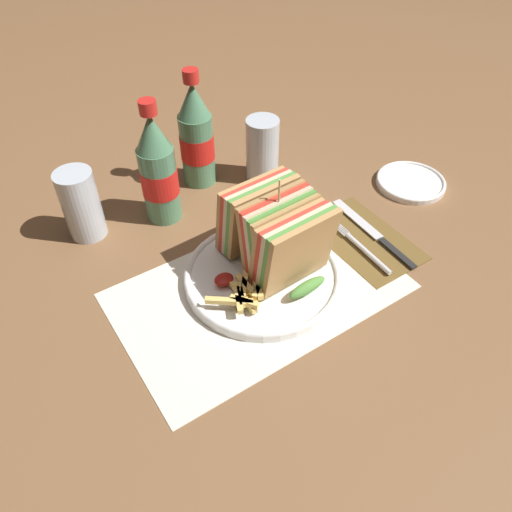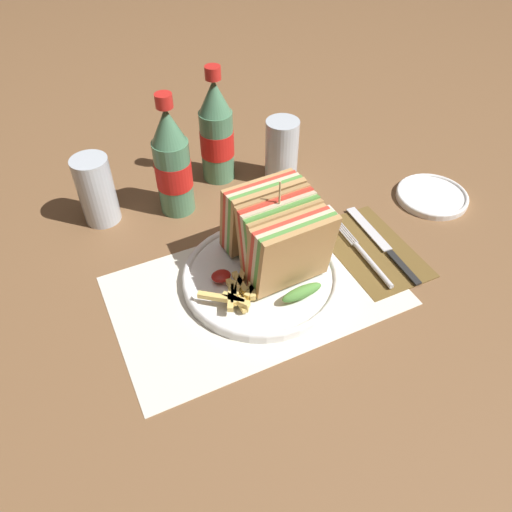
{
  "view_description": "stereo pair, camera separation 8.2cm",
  "coord_description": "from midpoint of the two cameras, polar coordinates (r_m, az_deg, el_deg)",
  "views": [
    {
      "loc": [
        -0.35,
        -0.5,
        0.61
      ],
      "look_at": [
        -0.02,
        -0.01,
        0.04
      ],
      "focal_mm": 35.0,
      "sensor_mm": 36.0,
      "label": 1
    },
    {
      "loc": [
        -0.28,
        -0.54,
        0.61
      ],
      "look_at": [
        -0.02,
        -0.01,
        0.04
      ],
      "focal_mm": 35.0,
      "sensor_mm": 36.0,
      "label": 2
    }
  ],
  "objects": [
    {
      "name": "side_saucer",
      "position": [
        1.08,
        15.19,
        8.08
      ],
      "size": [
        0.14,
        0.14,
        0.01
      ],
      "color": "white",
      "rests_on": "ground_plane"
    },
    {
      "name": "napkin",
      "position": [
        0.92,
        9.69,
        1.85
      ],
      "size": [
        0.13,
        0.21,
        0.0
      ],
      "color": "brown",
      "rests_on": "ground_plane"
    },
    {
      "name": "fries_pile",
      "position": [
        0.78,
        -4.18,
        -4.42
      ],
      "size": [
        0.11,
        0.08,
        0.02
      ],
      "color": "#E5C166",
      "rests_on": "plate_main"
    },
    {
      "name": "plate_main",
      "position": [
        0.83,
        -2.07,
        -2.41
      ],
      "size": [
        0.26,
        0.26,
        0.02
      ],
      "color": "white",
      "rests_on": "ground_plane"
    },
    {
      "name": "club_sandwich",
      "position": [
        0.8,
        -0.54,
        2.44
      ],
      "size": [
        0.13,
        0.19,
        0.17
      ],
      "color": "tan",
      "rests_on": "plate_main"
    },
    {
      "name": "glass_near",
      "position": [
        1.03,
        -1.6,
        11.52
      ],
      "size": [
        0.07,
        0.07,
        0.13
      ],
      "color": "silver",
      "rests_on": "ground_plane"
    },
    {
      "name": "knife",
      "position": [
        0.93,
        10.9,
        2.46
      ],
      "size": [
        0.02,
        0.22,
        0.0
      ],
      "rotation": [
        0.0,
        0.0,
        -0.04
      ],
      "color": "black",
      "rests_on": "napkin"
    },
    {
      "name": "placemat",
      "position": [
        0.82,
        -2.53,
        -4.09
      ],
      "size": [
        0.46,
        0.28,
        0.0
      ],
      "color": "silver",
      "rests_on": "ground_plane"
    },
    {
      "name": "ground_plane",
      "position": [
        0.86,
        -1.8,
        -1.18
      ],
      "size": [
        4.0,
        4.0,
        0.0
      ],
      "primitive_type": "plane",
      "color": "brown"
    },
    {
      "name": "coke_bottle_far",
      "position": [
        1.01,
        -9.21,
        13.19
      ],
      "size": [
        0.07,
        0.07,
        0.24
      ],
      "color": "#4C7F5B",
      "rests_on": "ground_plane"
    },
    {
      "name": "ketchup_blob",
      "position": [
        0.81,
        -6.6,
        -2.81
      ],
      "size": [
        0.03,
        0.03,
        0.01
      ],
      "color": "maroon",
      "rests_on": "plate_main"
    },
    {
      "name": "fork",
      "position": [
        0.9,
        9.35,
        0.92
      ],
      "size": [
        0.02,
        0.19,
        0.01
      ],
      "rotation": [
        0.0,
        0.0,
        -0.04
      ],
      "color": "silver",
      "rests_on": "napkin"
    },
    {
      "name": "glass_far",
      "position": [
        0.96,
        -21.62,
        4.98
      ],
      "size": [
        0.07,
        0.07,
        0.13
      ],
      "color": "silver",
      "rests_on": "ground_plane"
    },
    {
      "name": "coke_bottle_near",
      "position": [
        0.93,
        -13.68,
        9.31
      ],
      "size": [
        0.07,
        0.07,
        0.24
      ],
      "color": "#4C7F5B",
      "rests_on": "ground_plane"
    }
  ]
}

